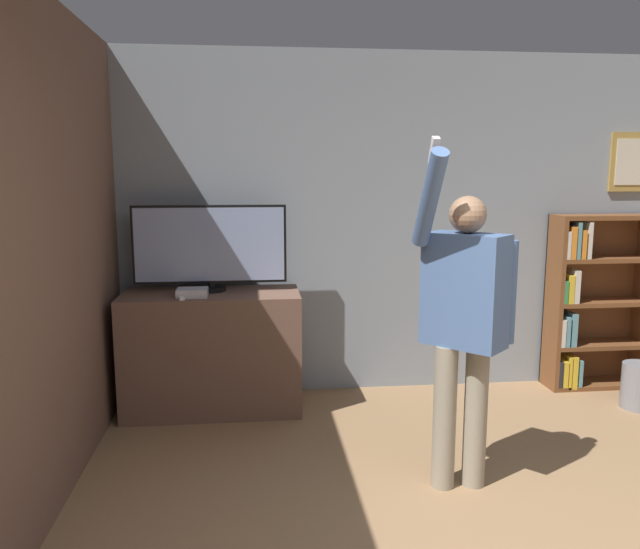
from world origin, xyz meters
The scene contains 9 objects.
wall_back centered at (0.01, 3.22, 1.35)m, with size 6.39×0.09×2.70m.
wall_side_brick centered at (-2.23, 1.59, 1.35)m, with size 0.06×4.79×2.70m.
tv_ledge centered at (-1.48, 2.85, 0.45)m, with size 1.30×0.59×0.89m.
television centered at (-1.48, 2.92, 1.23)m, with size 1.13×0.22×0.64m.
game_console centered at (-1.60, 2.71, 0.92)m, with size 0.22×0.17×0.06m.
remote_loose centered at (-1.68, 2.64, 0.90)m, with size 0.08×0.14×0.02m.
bookshelf centered at (1.58, 3.04, 0.71)m, with size 0.82×0.28×1.43m.
person centered at (-0.02, 1.51, 1.00)m, with size 0.58×0.55×1.95m.
waste_bin centered at (1.74, 2.52, 0.17)m, with size 0.27×0.27×0.34m.
Camera 1 is at (-1.16, -1.71, 1.78)m, focal length 35.00 mm.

